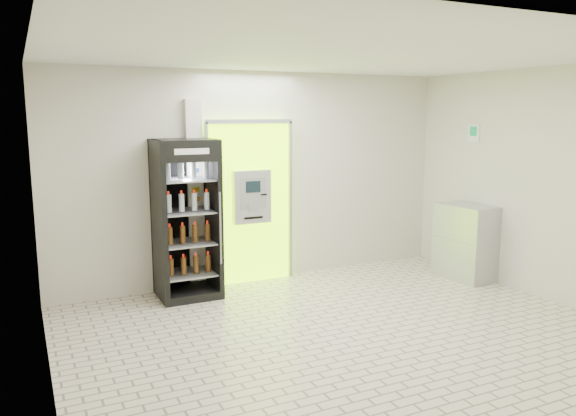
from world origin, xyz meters
TOP-DOWN VIEW (x-y plane):
  - ground at (0.00, 0.00)m, footprint 6.00×6.00m
  - room_shell at (0.00, 0.00)m, footprint 6.00×6.00m
  - atm_assembly at (-0.20, 2.41)m, footprint 1.30×0.24m
  - pillar at (-0.98, 2.45)m, footprint 0.22×0.11m
  - beverage_cooler at (-1.20, 2.15)m, footprint 0.78×0.74m
  - steel_cabinet at (2.72, 1.16)m, footprint 0.64×0.88m
  - exit_sign at (2.99, 1.40)m, footprint 0.02×0.22m

SIDE VIEW (x-z plane):
  - ground at x=0.00m, z-range 0.00..0.00m
  - steel_cabinet at x=2.72m, z-range 0.00..1.10m
  - beverage_cooler at x=-1.20m, z-range -0.04..2.04m
  - atm_assembly at x=-0.20m, z-range 0.01..2.34m
  - pillar at x=-0.98m, z-range 0.00..2.60m
  - room_shell at x=0.00m, z-range -1.16..4.84m
  - exit_sign at x=2.99m, z-range 1.99..2.25m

